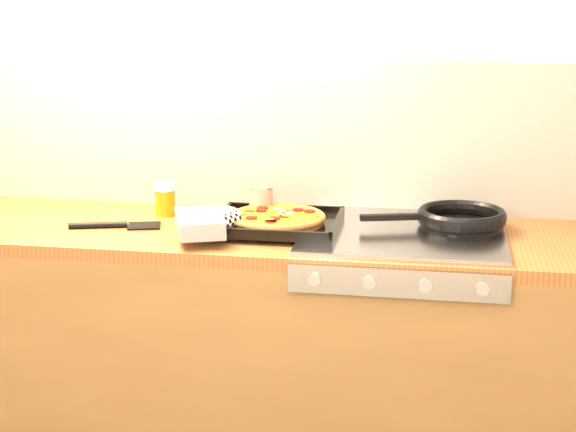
% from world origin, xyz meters
% --- Properties ---
extents(room_shell, '(3.20, 3.20, 3.20)m').
position_xyz_m(room_shell, '(0.00, 1.39, 1.15)').
color(room_shell, white).
rests_on(room_shell, ground).
extents(counter_run, '(3.20, 0.62, 0.90)m').
position_xyz_m(counter_run, '(0.00, 1.10, 0.45)').
color(counter_run, brown).
rests_on(counter_run, ground).
extents(stovetop, '(0.60, 0.56, 0.02)m').
position_xyz_m(stovetop, '(0.45, 1.10, 0.91)').
color(stovetop, '#939499').
rests_on(stovetop, counter_run).
extents(pizza_on_tray, '(0.50, 0.43, 0.06)m').
position_xyz_m(pizza_on_tray, '(0.01, 1.05, 0.94)').
color(pizza_on_tray, black).
rests_on(pizza_on_tray, stovetop).
extents(frying_pan, '(0.47, 0.33, 0.04)m').
position_xyz_m(frying_pan, '(0.62, 1.18, 0.94)').
color(frying_pan, black).
rests_on(frying_pan, stovetop).
extents(tomato_can, '(0.09, 0.09, 0.11)m').
position_xyz_m(tomato_can, '(-0.01, 1.22, 0.95)').
color(tomato_can, maroon).
rests_on(tomato_can, counter_run).
extents(juice_glass, '(0.09, 0.09, 0.11)m').
position_xyz_m(juice_glass, '(-0.33, 1.22, 0.96)').
color(juice_glass, orange).
rests_on(juice_glass, counter_run).
extents(wooden_spoon, '(0.29, 0.13, 0.02)m').
position_xyz_m(wooden_spoon, '(0.14, 1.32, 0.91)').
color(wooden_spoon, '#A78446').
rests_on(wooden_spoon, counter_run).
extents(black_spatula, '(0.28, 0.13, 0.02)m').
position_xyz_m(black_spatula, '(-0.43, 1.04, 0.91)').
color(black_spatula, black).
rests_on(black_spatula, counter_run).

